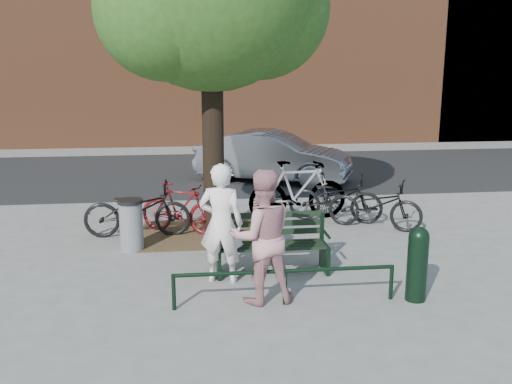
{
  "coord_description": "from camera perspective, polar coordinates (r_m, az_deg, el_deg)",
  "views": [
    {
      "loc": [
        -1.24,
        -8.37,
        3.24
      ],
      "look_at": [
        -0.14,
        1.0,
        1.08
      ],
      "focal_mm": 40.0,
      "sensor_mm": 36.0,
      "label": 1
    }
  ],
  "objects": [
    {
      "name": "road",
      "position": [
        17.22,
        -2.47,
        2.04
      ],
      "size": [
        40.0,
        7.0,
        0.01
      ],
      "primitive_type": "cube",
      "color": "black",
      "rests_on": "ground"
    },
    {
      "name": "bicycle_a",
      "position": [
        10.96,
        -11.79,
        -1.74
      ],
      "size": [
        2.01,
        0.75,
        1.05
      ],
      "primitive_type": "imported",
      "rotation": [
        0.0,
        0.0,
        1.54
      ],
      "color": "black",
      "rests_on": "ground"
    },
    {
      "name": "bollard",
      "position": [
        8.19,
        15.84,
        -6.68
      ],
      "size": [
        0.28,
        0.28,
        1.06
      ],
      "color": "black",
      "rests_on": "ground"
    },
    {
      "name": "ground",
      "position": [
        9.06,
        1.62,
        -8.07
      ],
      "size": [
        90.0,
        90.0,
        0.0
      ],
      "primitive_type": "plane",
      "color": "gray",
      "rests_on": "ground"
    },
    {
      "name": "parked_car",
      "position": [
        15.7,
        1.71,
        3.54
      ],
      "size": [
        4.46,
        3.1,
        1.39
      ],
      "primitive_type": "imported",
      "rotation": [
        0.0,
        0.0,
        1.14
      ],
      "color": "gray",
      "rests_on": "ground"
    },
    {
      "name": "bicycle_e",
      "position": [
        11.51,
        11.81,
        -1.22
      ],
      "size": [
        1.95,
        1.49,
        0.98
      ],
      "primitive_type": "imported",
      "rotation": [
        0.0,
        0.0,
        1.06
      ],
      "color": "black",
      "rests_on": "ground"
    },
    {
      "name": "bicycle_b",
      "position": [
        11.06,
        -7.61,
        -1.59
      ],
      "size": [
        1.7,
        1.16,
        1.0
      ],
      "primitive_type": "imported",
      "rotation": [
        0.0,
        0.0,
        1.11
      ],
      "color": "#580C10",
      "rests_on": "ground"
    },
    {
      "name": "bicycle_d",
      "position": [
        11.88,
        4.22,
        0.16
      ],
      "size": [
        2.16,
        0.82,
        1.26
      ],
      "primitive_type": "imported",
      "rotation": [
        0.0,
        0.0,
        1.68
      ],
      "color": "gray",
      "rests_on": "ground"
    },
    {
      "name": "guard_railing",
      "position": [
        7.81,
        2.92,
        -8.43
      ],
      "size": [
        3.06,
        0.06,
        0.51
      ],
      "color": "black",
      "rests_on": "ground"
    },
    {
      "name": "litter_bin",
      "position": [
        10.21,
        -12.37,
        -3.21
      ],
      "size": [
        0.45,
        0.45,
        0.91
      ],
      "color": "gray",
      "rests_on": "ground"
    },
    {
      "name": "person_right",
      "position": [
        7.73,
        0.59,
        -4.5
      ],
      "size": [
        0.98,
        0.81,
        1.86
      ],
      "primitive_type": "imported",
      "rotation": [
        0.0,
        0.0,
        3.27
      ],
      "color": "tan",
      "rests_on": "ground"
    },
    {
      "name": "person_left",
      "position": [
        8.46,
        -3.51,
        -3.16
      ],
      "size": [
        0.75,
        0.59,
        1.81
      ],
      "primitive_type": "imported",
      "rotation": [
        0.0,
        0.0,
        2.89
      ],
      "color": "white",
      "rests_on": "ground"
    },
    {
      "name": "bicycle_c",
      "position": [
        11.87,
        7.95,
        -0.55
      ],
      "size": [
        2.05,
        1.33,
        1.02
      ],
      "primitive_type": "imported",
      "rotation": [
        0.0,
        0.0,
        1.2
      ],
      "color": "black",
      "rests_on": "ground"
    },
    {
      "name": "park_bench",
      "position": [
        8.98,
        1.56,
        -5.04
      ],
      "size": [
        1.74,
        0.54,
        0.97
      ],
      "color": "black",
      "rests_on": "ground"
    },
    {
      "name": "dirt_pit",
      "position": [
        11.06,
        -5.19,
        -4.16
      ],
      "size": [
        2.4,
        2.0,
        0.02
      ],
      "primitive_type": "cube",
      "color": "brown",
      "rests_on": "ground"
    }
  ]
}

